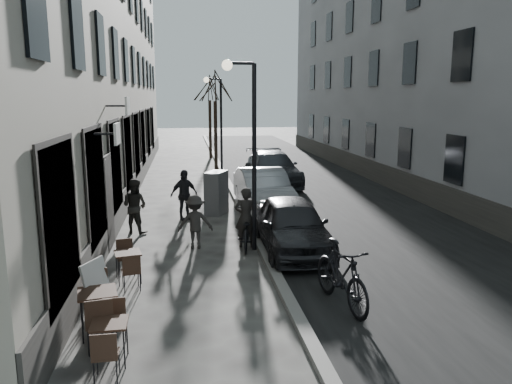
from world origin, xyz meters
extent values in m
plane|color=#33312F|center=(0.00, 0.00, 0.00)|extent=(120.00, 120.00, 0.00)
cube|color=black|center=(3.85, 16.00, 0.00)|extent=(7.30, 60.00, 0.00)
cube|color=slate|center=(0.20, 16.00, 0.06)|extent=(0.25, 60.00, 0.12)
cube|color=gray|center=(-6.00, 16.50, 8.00)|extent=(4.00, 35.00, 16.00)
cube|color=slate|center=(9.50, 16.50, 8.00)|extent=(4.00, 35.00, 16.00)
cylinder|color=black|center=(0.00, 6.00, 2.50)|extent=(0.12, 0.12, 5.00)
cylinder|color=black|center=(-0.35, 6.00, 5.00)|extent=(0.70, 0.08, 0.08)
sphere|color=#FFF2CC|center=(-0.70, 6.00, 4.95)|extent=(0.28, 0.28, 0.28)
cylinder|color=black|center=(0.00, 18.00, 2.50)|extent=(0.12, 0.12, 5.00)
cylinder|color=black|center=(-0.35, 18.00, 5.00)|extent=(0.70, 0.08, 0.08)
sphere|color=#FFF2CC|center=(-0.70, 18.00, 4.95)|extent=(0.28, 0.28, 0.28)
cylinder|color=black|center=(-0.10, 21.00, 1.95)|extent=(0.20, 0.20, 3.90)
cylinder|color=black|center=(-0.10, 27.00, 1.95)|extent=(0.20, 0.20, 3.90)
cube|color=black|center=(-3.08, 0.42, 0.67)|extent=(0.57, 0.57, 0.04)
cylinder|color=black|center=(-3.31, 0.18, 0.32)|extent=(0.02, 0.02, 0.65)
cylinder|color=black|center=(-2.84, 0.19, 0.32)|extent=(0.02, 0.02, 0.65)
cylinder|color=black|center=(-3.31, 0.65, 0.32)|extent=(0.02, 0.02, 0.65)
cylinder|color=black|center=(-2.85, 0.66, 0.32)|extent=(0.02, 0.02, 0.65)
cube|color=black|center=(-3.42, 1.45, 0.78)|extent=(0.77, 0.77, 0.04)
cylinder|color=black|center=(-3.64, 1.12, 0.38)|extent=(0.03, 0.03, 0.76)
cylinder|color=black|center=(-3.10, 1.23, 0.38)|extent=(0.03, 0.03, 0.76)
cylinder|color=black|center=(-3.75, 1.66, 0.38)|extent=(0.03, 0.03, 0.76)
cylinder|color=black|center=(-3.21, 1.77, 0.38)|extent=(0.03, 0.03, 0.76)
cube|color=black|center=(-3.17, 3.99, 0.68)|extent=(0.68, 0.68, 0.04)
cylinder|color=black|center=(-3.36, 3.71, 0.33)|extent=(0.02, 0.02, 0.66)
cylinder|color=black|center=(-2.89, 3.81, 0.33)|extent=(0.02, 0.02, 0.66)
cylinder|color=black|center=(-3.46, 4.17, 0.33)|extent=(0.02, 0.02, 0.66)
cylinder|color=black|center=(-2.99, 4.28, 0.33)|extent=(0.02, 0.02, 0.66)
cube|color=black|center=(-3.40, 1.95, 0.02)|extent=(0.59, 0.77, 0.04)
cube|color=silver|center=(-3.49, 1.95, 0.61)|extent=(0.55, 0.75, 1.16)
cube|color=#5B5B5D|center=(-0.75, 10.43, 0.77)|extent=(0.94, 1.17, 1.54)
imported|color=black|center=(-0.20, 6.28, 0.52)|extent=(0.97, 2.06, 1.04)
imported|color=black|center=(-0.20, 6.28, 0.85)|extent=(0.67, 0.49, 1.70)
imported|color=black|center=(-3.41, 8.23, 0.84)|extent=(1.03, 0.96, 1.69)
imported|color=#2D2927|center=(-1.60, 6.36, 0.75)|extent=(0.97, 0.57, 1.50)
imported|color=black|center=(-1.90, 9.71, 0.87)|extent=(1.09, 0.85, 1.73)
imported|color=black|center=(1.00, 5.73, 0.73)|extent=(1.76, 4.30, 1.46)
imported|color=gray|center=(1.00, 10.69, 0.76)|extent=(1.83, 4.70, 1.53)
imported|color=#32363B|center=(2.30, 16.17, 0.77)|extent=(2.28, 5.36, 1.54)
imported|color=black|center=(1.20, 2.00, 0.66)|extent=(0.98, 2.26, 1.31)
camera|label=1|loc=(-1.82, -7.12, 4.17)|focal=35.00mm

